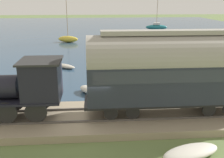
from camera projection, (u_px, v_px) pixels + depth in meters
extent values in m
plane|color=#607542|center=(87.00, 123.00, 14.85)|extent=(200.00, 200.00, 0.00)
cube|color=#2D4760|center=(90.00, 31.00, 55.40)|extent=(80.00, 80.00, 0.01)
cube|color=gray|center=(87.00, 119.00, 14.84)|extent=(4.44, 56.00, 0.41)
cube|color=#4C4742|center=(87.00, 121.00, 13.97)|extent=(0.07, 54.88, 0.12)
cube|color=#4C4742|center=(87.00, 109.00, 15.55)|extent=(0.07, 54.88, 0.12)
cylinder|color=black|center=(36.00, 112.00, 13.59)|extent=(0.12, 1.14, 1.14)
cylinder|color=black|center=(42.00, 100.00, 15.18)|extent=(0.12, 1.14, 1.14)
cylinder|color=black|center=(6.00, 113.00, 13.48)|extent=(0.12, 1.14, 1.14)
cylinder|color=black|center=(15.00, 101.00, 15.07)|extent=(0.12, 1.14, 1.14)
cube|color=black|center=(10.00, 99.00, 14.14)|extent=(2.16, 5.54, 0.12)
cube|color=black|center=(42.00, 80.00, 13.96)|extent=(2.06, 1.94, 1.96)
cube|color=#282828|center=(40.00, 61.00, 13.66)|extent=(2.26, 2.18, 0.10)
cylinder|color=black|center=(216.00, 98.00, 16.00)|extent=(0.12, 0.76, 0.76)
cylinder|color=black|center=(209.00, 110.00, 14.33)|extent=(0.12, 0.76, 0.76)
cylinder|color=black|center=(197.00, 99.00, 15.91)|extent=(0.12, 0.76, 0.76)
cylinder|color=black|center=(133.00, 112.00, 14.02)|extent=(0.12, 0.76, 0.76)
cylinder|color=black|center=(128.00, 101.00, 15.60)|extent=(0.12, 0.76, 0.76)
cylinder|color=black|center=(111.00, 113.00, 13.94)|extent=(0.12, 0.76, 0.76)
cylinder|color=black|center=(109.00, 101.00, 15.52)|extent=(0.12, 0.76, 0.76)
cube|color=black|center=(167.00, 100.00, 14.87)|extent=(2.04, 9.37, 0.16)
cube|color=#232833|center=(169.00, 78.00, 14.49)|extent=(2.26, 9.00, 2.44)
cube|color=#2D333D|center=(169.00, 71.00, 14.36)|extent=(2.29, 8.44, 0.68)
cylinder|color=gray|center=(170.00, 57.00, 14.13)|extent=(2.38, 9.00, 2.38)
cube|color=gray|center=(172.00, 32.00, 13.74)|extent=(0.79, 7.50, 0.24)
ellipsoid|color=#1E707A|center=(156.00, 27.00, 58.01)|extent=(2.22, 4.87, 1.10)
cylinder|color=#9E8460|center=(157.00, 8.00, 56.76)|extent=(0.10, 0.10, 7.32)
cube|color=silver|center=(157.00, 24.00, 57.78)|extent=(1.09, 1.53, 0.45)
ellipsoid|color=gold|center=(68.00, 39.00, 41.65)|extent=(1.90, 3.43, 0.98)
cylinder|color=#9E8460|center=(67.00, 10.00, 40.34)|extent=(0.10, 0.10, 7.85)
ellipsoid|color=#B7B2A3|center=(65.00, 66.00, 26.41)|extent=(2.31, 2.52, 0.36)
ellipsoid|color=beige|center=(90.00, 90.00, 19.31)|extent=(2.18, 2.02, 0.52)
ellipsoid|color=beige|center=(34.00, 76.00, 22.93)|extent=(2.73, 2.44, 0.42)
ellipsoid|color=beige|center=(191.00, 152.00, 11.61)|extent=(1.88, 3.00, 0.44)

